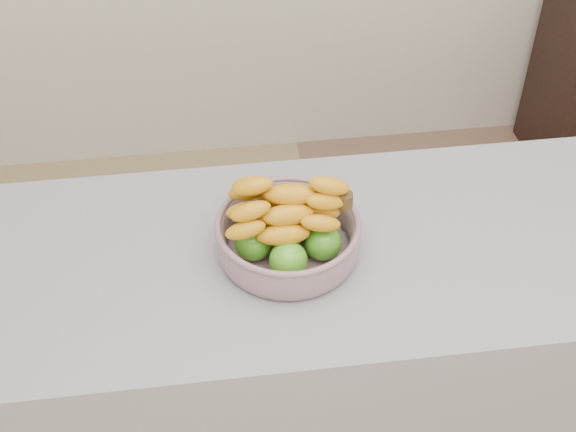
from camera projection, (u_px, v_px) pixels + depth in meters
name	position (u px, v px, depth m)	size (l,w,h in m)	color
counter	(385.00, 373.00, 1.97)	(2.00, 0.60, 0.90)	gray
fruit_bowl	(288.00, 232.00, 1.61)	(0.29, 0.29, 0.18)	#8A97A6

